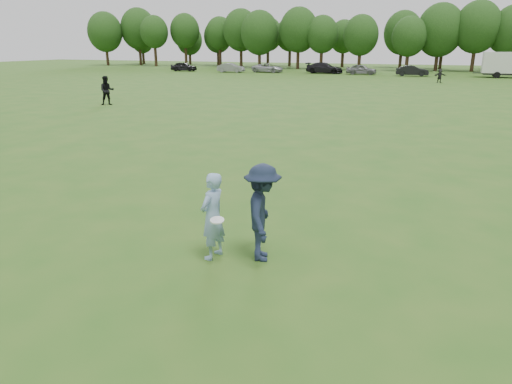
{
  "coord_description": "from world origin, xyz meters",
  "views": [
    {
      "loc": [
        3.69,
        -7.75,
        4.12
      ],
      "look_at": [
        0.28,
        0.94,
        1.1
      ],
      "focal_mm": 32.0,
      "sensor_mm": 36.0,
      "label": 1
    }
  ],
  "objects_px": {
    "player_far_d": "(440,76)",
    "car_a": "(184,67)",
    "player_far_a": "(107,91)",
    "car_d": "(324,68)",
    "car_c": "(268,68)",
    "car_e": "(361,69)",
    "car_f": "(412,71)",
    "thrower": "(213,216)",
    "defender": "(263,213)",
    "car_b": "(231,68)"
  },
  "relations": [
    {
      "from": "player_far_d",
      "to": "car_d",
      "type": "distance_m",
      "value": 20.47
    },
    {
      "from": "defender",
      "to": "car_f",
      "type": "relative_size",
      "value": 0.46
    },
    {
      "from": "car_c",
      "to": "car_f",
      "type": "xyz_separation_m",
      "value": [
        21.24,
        -0.84,
        0.03
      ]
    },
    {
      "from": "car_b",
      "to": "car_f",
      "type": "distance_m",
      "value": 26.63
    },
    {
      "from": "player_far_d",
      "to": "car_e",
      "type": "height_order",
      "value": "player_far_d"
    },
    {
      "from": "car_a",
      "to": "car_d",
      "type": "relative_size",
      "value": 0.77
    },
    {
      "from": "car_b",
      "to": "car_f",
      "type": "height_order",
      "value": "car_f"
    },
    {
      "from": "car_b",
      "to": "player_far_a",
      "type": "bearing_deg",
      "value": -171.73
    },
    {
      "from": "player_far_d",
      "to": "car_a",
      "type": "relative_size",
      "value": 0.37
    },
    {
      "from": "player_far_d",
      "to": "defender",
      "type": "bearing_deg",
      "value": -123.05
    },
    {
      "from": "car_d",
      "to": "car_f",
      "type": "bearing_deg",
      "value": -96.25
    },
    {
      "from": "thrower",
      "to": "player_far_d",
      "type": "xyz_separation_m",
      "value": [
        3.84,
        49.01,
        -0.11
      ]
    },
    {
      "from": "car_a",
      "to": "car_f",
      "type": "height_order",
      "value": "car_a"
    },
    {
      "from": "car_b",
      "to": "defender",
      "type": "bearing_deg",
      "value": -158.64
    },
    {
      "from": "defender",
      "to": "car_a",
      "type": "bearing_deg",
      "value": 12.86
    },
    {
      "from": "defender",
      "to": "thrower",
      "type": "bearing_deg",
      "value": 89.9
    },
    {
      "from": "defender",
      "to": "car_d",
      "type": "height_order",
      "value": "defender"
    },
    {
      "from": "thrower",
      "to": "car_b",
      "type": "height_order",
      "value": "thrower"
    },
    {
      "from": "thrower",
      "to": "car_e",
      "type": "relative_size",
      "value": 0.41
    },
    {
      "from": "thrower",
      "to": "defender",
      "type": "xyz_separation_m",
      "value": [
        0.94,
        0.31,
        0.09
      ]
    },
    {
      "from": "car_a",
      "to": "car_f",
      "type": "xyz_separation_m",
      "value": [
        35.21,
        0.57,
        -0.01
      ]
    },
    {
      "from": "player_far_d",
      "to": "car_e",
      "type": "relative_size",
      "value": 0.36
    },
    {
      "from": "player_far_a",
      "to": "car_d",
      "type": "bearing_deg",
      "value": 42.45
    },
    {
      "from": "car_c",
      "to": "defender",
      "type": "bearing_deg",
      "value": -156.94
    },
    {
      "from": "player_far_d",
      "to": "car_b",
      "type": "height_order",
      "value": "player_far_d"
    },
    {
      "from": "car_b",
      "to": "car_d",
      "type": "xyz_separation_m",
      "value": [
        14.04,
        2.74,
        0.1
      ]
    },
    {
      "from": "thrower",
      "to": "car_d",
      "type": "relative_size",
      "value": 0.33
    },
    {
      "from": "car_b",
      "to": "car_c",
      "type": "height_order",
      "value": "car_b"
    },
    {
      "from": "car_b",
      "to": "car_c",
      "type": "relative_size",
      "value": 0.86
    },
    {
      "from": "car_b",
      "to": "car_d",
      "type": "distance_m",
      "value": 14.31
    },
    {
      "from": "player_far_a",
      "to": "car_d",
      "type": "distance_m",
      "value": 42.69
    },
    {
      "from": "thrower",
      "to": "defender",
      "type": "relative_size",
      "value": 0.91
    },
    {
      "from": "car_e",
      "to": "car_c",
      "type": "bearing_deg",
      "value": 88.84
    },
    {
      "from": "car_f",
      "to": "car_a",
      "type": "bearing_deg",
      "value": 85.78
    },
    {
      "from": "player_far_a",
      "to": "car_a",
      "type": "height_order",
      "value": "player_far_a"
    },
    {
      "from": "car_c",
      "to": "player_far_a",
      "type": "bearing_deg",
      "value": -172.78
    },
    {
      "from": "thrower",
      "to": "player_far_d",
      "type": "relative_size",
      "value": 1.14
    },
    {
      "from": "player_far_a",
      "to": "car_a",
      "type": "bearing_deg",
      "value": 73.03
    },
    {
      "from": "car_e",
      "to": "defender",
      "type": "bearing_deg",
      "value": -174.21
    },
    {
      "from": "car_c",
      "to": "car_e",
      "type": "distance_m",
      "value": 14.26
    },
    {
      "from": "car_d",
      "to": "defender",
      "type": "bearing_deg",
      "value": -166.52
    },
    {
      "from": "defender",
      "to": "player_far_d",
      "type": "relative_size",
      "value": 1.26
    },
    {
      "from": "thrower",
      "to": "car_b",
      "type": "relative_size",
      "value": 0.42
    },
    {
      "from": "player_far_d",
      "to": "car_c",
      "type": "xyz_separation_m",
      "value": [
        -24.83,
        11.74,
        -0.1
      ]
    },
    {
      "from": "player_far_a",
      "to": "car_e",
      "type": "distance_m",
      "value": 43.06
    },
    {
      "from": "car_a",
      "to": "car_e",
      "type": "distance_m",
      "value": 28.26
    },
    {
      "from": "car_c",
      "to": "car_d",
      "type": "xyz_separation_m",
      "value": [
        8.67,
        0.82,
        0.12
      ]
    },
    {
      "from": "defender",
      "to": "player_far_d",
      "type": "bearing_deg",
      "value": -21.85
    },
    {
      "from": "player_far_d",
      "to": "car_f",
      "type": "xyz_separation_m",
      "value": [
        -3.59,
        10.9,
        -0.07
      ]
    },
    {
      "from": "car_e",
      "to": "player_far_a",
      "type": "bearing_deg",
      "value": 163.38
    }
  ]
}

